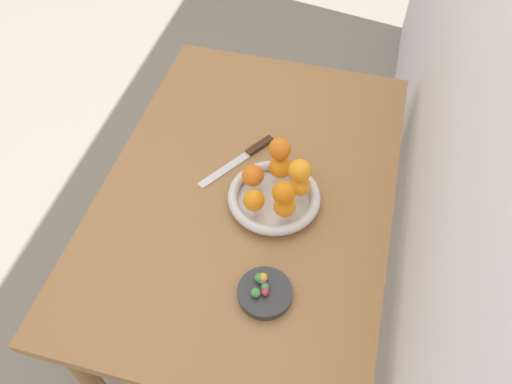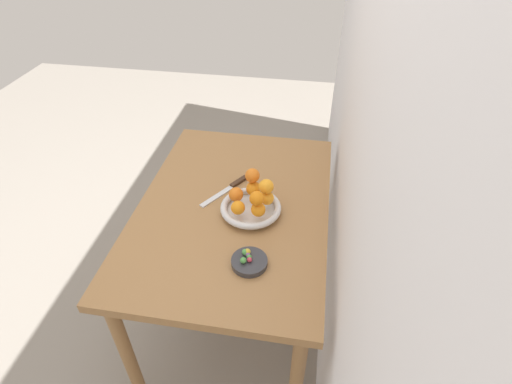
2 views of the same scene
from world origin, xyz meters
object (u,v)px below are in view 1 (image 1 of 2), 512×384
orange_3 (285,206)px  candy_ball_3 (265,292)px  candy_ball_1 (259,278)px  dining_table (249,206)px  candy_ball_4 (256,293)px  orange_6 (300,170)px  candy_ball_2 (260,280)px  candy_dish (265,293)px  orange_5 (284,192)px  orange_4 (300,186)px  fruit_bowl (274,198)px  knife (243,157)px  orange_1 (253,176)px  orange_2 (254,200)px  candy_ball_6 (263,282)px  orange_7 (280,149)px  candy_ball_5 (265,287)px  candy_ball_0 (263,278)px  orange_0 (280,167)px

orange_3 → candy_ball_3: size_ratio=3.16×
candy_ball_1 → candy_ball_3: size_ratio=1.22×
dining_table → candy_ball_4: bearing=18.0°
orange_6 → candy_ball_2: 0.28m
candy_ball_2 → candy_ball_3: candy_ball_3 is taller
candy_dish → orange_5: 0.23m
orange_4 → candy_ball_2: size_ratio=3.36×
fruit_bowl → candy_ball_1: 0.24m
fruit_bowl → knife: 0.18m
candy_ball_2 → fruit_bowl: bearing=-174.0°
orange_1 → orange_2: bearing=17.0°
orange_2 → candy_ball_6: size_ratio=3.40×
orange_5 → orange_7: 0.13m
knife → candy_dish: bearing=22.2°
candy_ball_1 → orange_5: bearing=176.6°
orange_3 → orange_7: 0.15m
fruit_bowl → candy_ball_2: fruit_bowl is taller
orange_5 → knife: orange_5 is taller
orange_5 → candy_ball_4: bearing=-2.5°
candy_dish → knife: (-0.39, -0.16, -0.01)m
orange_1 → orange_7: size_ratio=1.00×
candy_dish → candy_ball_5: size_ratio=6.77×
orange_6 → orange_5: bearing=-17.0°
orange_2 → knife: bearing=-156.6°
orange_1 → candy_ball_0: (0.26, 0.09, -0.04)m
orange_0 → orange_6: bearing=51.6°
orange_5 → orange_6: same height
orange_0 → candy_ball_0: size_ratio=2.72×
dining_table → candy_ball_5: (0.29, 0.12, 0.12)m
orange_1 → candy_ball_6: orange_1 is taller
fruit_bowl → orange_7: size_ratio=4.18×
orange_0 → knife: size_ratio=0.26×
candy_ball_5 → orange_7: bearing=-172.0°
orange_0 → candy_ball_3: orange_0 is taller
dining_table → candy_ball_6: 0.32m
orange_2 → candy_ball_3: orange_2 is taller
orange_5 → candy_ball_6: (0.19, -0.00, -0.09)m
fruit_bowl → candy_ball_5: size_ratio=12.93×
candy_ball_4 → candy_ball_5: 0.03m
orange_1 → candy_ball_4: 0.31m
orange_3 → orange_6: bearing=165.8°
candy_ball_4 → candy_ball_6: bearing=163.2°
candy_ball_4 → candy_ball_2: bearing=176.7°
dining_table → orange_7: 0.23m
orange_7 → candy_ball_1: 0.33m
orange_5 → candy_ball_0: 0.20m
fruit_bowl → candy_ball_3: size_ratio=13.71×
candy_dish → orange_1: orange_1 is taller
orange_0 → candy_ball_2: (0.31, 0.03, -0.04)m
candy_ball_1 → candy_ball_2: candy_ball_1 is taller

